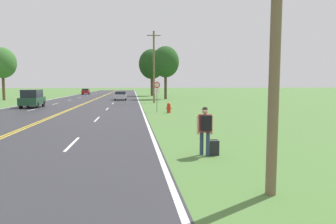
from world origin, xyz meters
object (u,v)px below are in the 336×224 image
tree_mid_treeline (152,64)px  tree_left_verge (2,63)px  hitchhiker_person (205,126)px  car_dark_green_suv_nearest (32,98)px  car_silver_sedan_approaching (120,95)px  fire_hydrant (169,108)px  tree_behind_sign (166,62)px  car_red_hatchback_mid_near (86,91)px  traffic_sign (157,89)px  suitcase (214,148)px

tree_mid_treeline → tree_left_verge: bearing=-148.5°
hitchhiker_person → car_dark_green_suv_nearest: (-13.27, 23.61, -0.06)m
car_silver_sedan_approaching → fire_hydrant: bearing=10.3°
tree_behind_sign → tree_mid_treeline: (-1.36, 14.52, 0.57)m
tree_behind_sign → car_red_hatchback_mid_near: (-17.14, 26.43, -5.46)m
hitchhiker_person → car_silver_sedan_approaching: size_ratio=0.44×
fire_hydrant → tree_behind_sign: (2.42, 24.23, 5.77)m
car_dark_green_suv_nearest → car_red_hatchback_mid_near: 43.00m
car_red_hatchback_mid_near → tree_left_verge: bearing=160.0°
fire_hydrant → traffic_sign: (-0.97, 0.83, 1.64)m
tree_behind_sign → car_dark_green_suv_nearest: size_ratio=2.16×
car_silver_sedan_approaching → tree_behind_sign: bearing=101.2°
hitchhiker_person → car_red_hatchback_mid_near: (-14.07, 66.60, -0.30)m
fire_hydrant → car_red_hatchback_mid_near: (-14.73, 50.66, 0.31)m
car_silver_sedan_approaching → traffic_sign: bearing=8.3°
hitchhiker_person → car_red_hatchback_mid_near: size_ratio=0.48×
tree_left_verge → car_silver_sedan_approaching: size_ratio=2.06×
suitcase → tree_mid_treeline: 55.07m
fire_hydrant → car_silver_sedan_approaching: size_ratio=0.22×
traffic_sign → car_red_hatchback_mid_near: (-13.75, 49.82, -1.33)m
tree_left_verge → car_red_hatchback_mid_near: bearing=72.3°
tree_left_verge → car_silver_sedan_approaching: 18.98m
fire_hydrant → car_dark_green_suv_nearest: bearing=151.2°
car_red_hatchback_mid_near → tree_mid_treeline: bearing=-129.3°
suitcase → tree_left_verge: (-22.98, 39.73, 5.56)m
traffic_sign → car_silver_sedan_approaching: (-4.11, 21.56, -1.37)m
traffic_sign → tree_left_verge: tree_left_verge is taller
tree_left_verge → car_silver_sedan_approaching: tree_left_verge is taller
tree_behind_sign → tree_mid_treeline: 14.60m
traffic_sign → car_silver_sedan_approaching: 21.99m
tree_left_verge → suitcase: bearing=-60.0°
hitchhiker_person → tree_mid_treeline: 55.02m
car_dark_green_suv_nearest → car_silver_sedan_approaching: bearing=-33.3°
tree_behind_sign → car_silver_sedan_approaching: bearing=-166.3°
suitcase → car_dark_green_suv_nearest: car_dark_green_suv_nearest is taller
suitcase → fire_hydrant: size_ratio=0.65×
fire_hydrant → tree_mid_treeline: (1.06, 38.75, 6.35)m
hitchhiker_person → fire_hydrant: bearing=-1.9°
car_dark_green_suv_nearest → tree_left_verge: bearing=27.8°
hitchhiker_person → tree_behind_sign: bearing=-3.9°
car_red_hatchback_mid_near → car_dark_green_suv_nearest: bearing=178.8°
traffic_sign → car_dark_green_suv_nearest: traffic_sign is taller
suitcase → car_dark_green_suv_nearest: (-13.60, 23.58, 0.74)m
suitcase → car_dark_green_suv_nearest: bearing=30.5°
suitcase → tree_behind_sign: tree_behind_sign is taller
tree_behind_sign → car_dark_green_suv_nearest: tree_behind_sign is taller
fire_hydrant → car_dark_green_suv_nearest: car_dark_green_suv_nearest is taller
fire_hydrant → car_dark_green_suv_nearest: (-13.93, 7.66, 0.55)m
tree_mid_treeline → car_silver_sedan_approaching: (-6.14, -16.36, -6.07)m
tree_left_verge → car_red_hatchback_mid_near: tree_left_verge is taller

